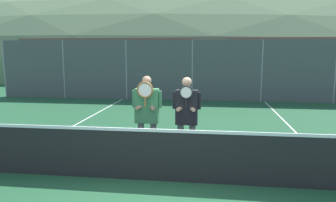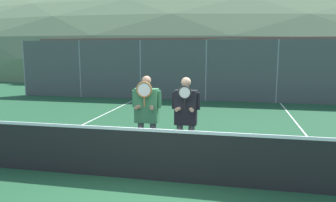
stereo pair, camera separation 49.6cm
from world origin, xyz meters
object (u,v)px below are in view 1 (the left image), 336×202
(player_leftmost, at_px, (147,113))
(car_far_left, at_px, (105,76))
(car_left_of_center, at_px, (197,78))
(car_center, at_px, (293,78))
(player_center_left, at_px, (187,115))

(player_leftmost, xyz_separation_m, car_far_left, (-4.62, 11.19, -0.17))
(car_left_of_center, distance_m, car_center, 5.00)
(player_center_left, bearing_deg, car_far_left, 115.91)
(player_center_left, relative_size, car_center, 0.46)
(car_far_left, bearing_deg, player_leftmost, -67.58)
(car_left_of_center, relative_size, car_center, 1.09)
(car_far_left, height_order, car_center, car_far_left)
(car_left_of_center, bearing_deg, player_leftmost, -92.69)
(player_center_left, distance_m, car_center, 12.38)
(player_leftmost, bearing_deg, car_left_of_center, 87.31)
(player_leftmost, relative_size, car_left_of_center, 0.43)
(car_far_left, bearing_deg, car_center, 1.43)
(player_leftmost, distance_m, car_far_left, 12.11)
(player_leftmost, distance_m, player_center_left, 0.82)
(player_leftmost, xyz_separation_m, car_center, (5.53, 11.45, -0.18))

